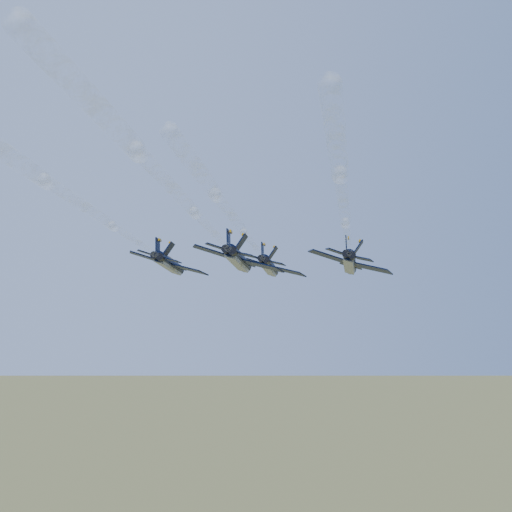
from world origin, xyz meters
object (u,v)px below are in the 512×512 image
object	(u,v)px
jet_left	(170,264)
jet_right	(350,263)
jet_slot	(239,259)
jet_lead	(269,266)

from	to	relation	value
jet_left	jet_right	bearing A→B (deg)	0.33
jet_right	jet_slot	bearing A→B (deg)	-136.83
jet_right	jet_slot	world-z (taller)	same
jet_right	jet_slot	size ratio (longest dim) A/B	1.00
jet_right	jet_lead	bearing A→B (deg)	138.47
jet_slot	jet_lead	bearing A→B (deg)	88.69
jet_lead	jet_slot	bearing A→B (deg)	-91.31
jet_slot	jet_left	bearing A→B (deg)	134.59
jet_left	jet_slot	xyz separation A→B (m)	(5.70, -15.83, 0.00)
jet_right	jet_left	bearing A→B (deg)	-179.67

